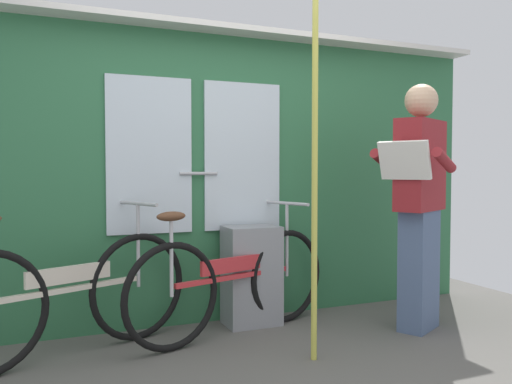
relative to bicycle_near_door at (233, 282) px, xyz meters
name	(u,v)px	position (x,y,z in m)	size (l,w,h in m)	color
train_door_wall	(221,170)	(0.05, 0.41, 0.76)	(4.36, 0.28, 2.16)	#2D6B42
bicycle_near_door	(233,282)	(0.00, 0.00, 0.00)	(1.61, 0.63, 0.90)	black
bicycle_leaning_behind	(68,296)	(-1.06, -0.02, 0.01)	(1.56, 0.73, 0.92)	black
passenger_reading_newspaper	(419,201)	(1.25, -0.38, 0.55)	(0.63, 0.58, 1.73)	slate
trash_bin_by_wall	(251,275)	(0.21, 0.19, -0.01)	(0.39, 0.28, 0.72)	gray
handrail_pole	(315,182)	(0.29, -0.61, 0.69)	(0.04, 0.04, 2.12)	#C6C14C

